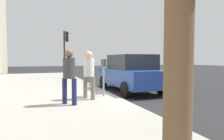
# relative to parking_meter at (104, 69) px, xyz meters

# --- Properties ---
(ground_plane) EXTENTS (80.00, 80.00, 0.00)m
(ground_plane) POSITION_rel_parking_meter_xyz_m (0.11, -0.47, -1.17)
(ground_plane) COLOR #232326
(ground_plane) RESTS_ON ground
(sidewalk_slab) EXTENTS (28.00, 6.00, 0.15)m
(sidewalk_slab) POSITION_rel_parking_meter_xyz_m (0.11, 2.53, -1.09)
(sidewalk_slab) COLOR gray
(sidewalk_slab) RESTS_ON ground_plane
(parking_meter) EXTENTS (0.36, 0.12, 1.41)m
(parking_meter) POSITION_rel_parking_meter_xyz_m (0.00, 0.00, 0.00)
(parking_meter) COLOR gray
(parking_meter) RESTS_ON sidewalk_slab
(pedestrian_at_meter) EXTENTS (0.46, 0.37, 1.69)m
(pedestrian_at_meter) POSITION_rel_parking_meter_xyz_m (-0.35, 0.66, -0.04)
(pedestrian_at_meter) COLOR #726656
(pedestrian_at_meter) RESTS_ON sidewalk_slab
(pedestrian_bystander) EXTENTS (0.42, 0.40, 1.71)m
(pedestrian_bystander) POSITION_rel_parking_meter_xyz_m (-0.97, 1.43, -0.02)
(pedestrian_bystander) COLOR #191E4C
(pedestrian_bystander) RESTS_ON sidewalk_slab
(parked_sedan_near) EXTENTS (4.42, 2.01, 1.77)m
(parked_sedan_near) POSITION_rel_parking_meter_xyz_m (1.47, -1.82, -0.27)
(parked_sedan_near) COLOR navy
(parked_sedan_near) RESTS_ON ground_plane
(traffic_signal) EXTENTS (0.24, 0.44, 3.60)m
(traffic_signal) POSITION_rel_parking_meter_xyz_m (8.30, 0.37, 1.41)
(traffic_signal) COLOR black
(traffic_signal) RESTS_ON sidewalk_slab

